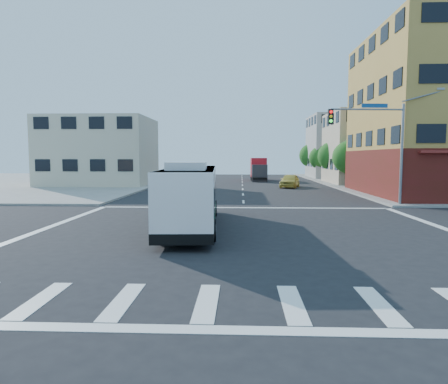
{
  "coord_description": "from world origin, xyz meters",
  "views": [
    {
      "loc": [
        -0.22,
        -17.09,
        3.42
      ],
      "look_at": [
        -1.04,
        2.58,
        1.67
      ],
      "focal_mm": 32.0,
      "sensor_mm": 36.0,
      "label": 1
    }
  ],
  "objects": [
    {
      "name": "ground",
      "position": [
        0.0,
        0.0,
        0.0
      ],
      "size": [
        120.0,
        120.0,
        0.0
      ],
      "primitive_type": "plane",
      "color": "black",
      "rests_on": "ground"
    },
    {
      "name": "building_east_near",
      "position": [
        16.98,
        33.98,
        4.51
      ],
      "size": [
        12.06,
        10.06,
        9.0
      ],
      "color": "#C1AE93",
      "rests_on": "ground"
    },
    {
      "name": "building_east_far",
      "position": [
        16.98,
        47.98,
        5.01
      ],
      "size": [
        12.06,
        10.06,
        10.0
      ],
      "color": "#9FA09B",
      "rests_on": "ground"
    },
    {
      "name": "building_west",
      "position": [
        -17.02,
        29.98,
        4.01
      ],
      "size": [
        12.06,
        10.06,
        8.0
      ],
      "color": "beige",
      "rests_on": "ground"
    },
    {
      "name": "signal_mast_ne",
      "position": [
        9.08,
        10.62,
        4.98
      ],
      "size": [
        7.91,
        1.13,
        8.07
      ],
      "color": "gray",
      "rests_on": "ground"
    },
    {
      "name": "street_tree_a",
      "position": [
        11.9,
        27.92,
        3.59
      ],
      "size": [
        3.6,
        3.6,
        5.53
      ],
      "color": "#321D12",
      "rests_on": "ground"
    },
    {
      "name": "street_tree_b",
      "position": [
        11.9,
        35.92,
        3.75
      ],
      "size": [
        3.8,
        3.8,
        5.79
      ],
      "color": "#321D12",
      "rests_on": "ground"
    },
    {
      "name": "street_tree_c",
      "position": [
        11.9,
        43.92,
        3.46
      ],
      "size": [
        3.4,
        3.4,
        5.29
      ],
      "color": "#321D12",
      "rests_on": "ground"
    },
    {
      "name": "street_tree_d",
      "position": [
        11.9,
        51.92,
        3.88
      ],
      "size": [
        4.0,
        4.0,
        6.03
      ],
      "color": "#321D12",
      "rests_on": "ground"
    },
    {
      "name": "transit_bus",
      "position": [
        -2.6,
        2.06,
        1.56
      ],
      "size": [
        2.91,
        10.9,
        3.19
      ],
      "rotation": [
        0.0,
        0.0,
        0.06
      ],
      "color": "black",
      "rests_on": "ground"
    },
    {
      "name": "box_truck",
      "position": [
        2.35,
        40.2,
        1.57
      ],
      "size": [
        2.18,
        7.2,
        3.24
      ],
      "rotation": [
        0.0,
        0.0,
        0.0
      ],
      "color": "#29292E",
      "rests_on": "ground"
    },
    {
      "name": "parked_car",
      "position": [
        5.27,
        27.58,
        0.76
      ],
      "size": [
        2.94,
        4.78,
        1.52
      ],
      "primitive_type": "imported",
      "rotation": [
        0.0,
        0.0,
        -0.28
      ],
      "color": "#DBC64F",
      "rests_on": "ground"
    }
  ]
}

